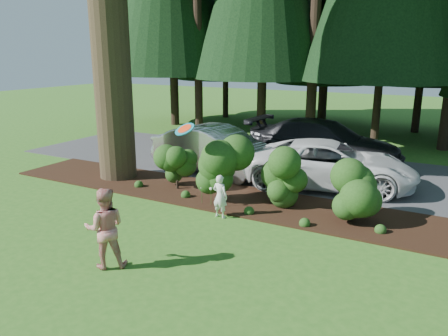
% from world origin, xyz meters
% --- Properties ---
extents(ground, '(80.00, 80.00, 0.00)m').
position_xyz_m(ground, '(0.00, 0.00, 0.00)').
color(ground, '#2D631C').
rests_on(ground, ground).
extents(mulch_bed, '(16.00, 2.50, 0.05)m').
position_xyz_m(mulch_bed, '(0.00, 3.25, 0.03)').
color(mulch_bed, black).
rests_on(mulch_bed, ground).
extents(driveway, '(22.00, 6.00, 0.03)m').
position_xyz_m(driveway, '(0.00, 7.50, 0.01)').
color(driveway, '#38383A').
rests_on(driveway, ground).
extents(shrub_row, '(6.53, 1.60, 1.61)m').
position_xyz_m(shrub_row, '(0.77, 3.14, 0.81)').
color(shrub_row, '#1F4013').
rests_on(shrub_row, ground).
extents(lily_cluster, '(0.69, 0.09, 0.57)m').
position_xyz_m(lily_cluster, '(-0.30, 2.40, 0.50)').
color(lily_cluster, '#1F4013').
rests_on(lily_cluster, ground).
extents(car_silver_wagon, '(5.20, 2.43, 1.65)m').
position_xyz_m(car_silver_wagon, '(-1.85, 5.50, 0.85)').
color(car_silver_wagon, '#B7B7BC').
rests_on(car_silver_wagon, driveway).
extents(car_white_suv, '(5.69, 3.47, 1.47)m').
position_xyz_m(car_white_suv, '(2.11, 5.77, 0.77)').
color(car_white_suv, silver).
rests_on(car_white_suv, driveway).
extents(car_dark_suv, '(5.93, 2.56, 1.70)m').
position_xyz_m(car_dark_suv, '(1.10, 8.46, 0.88)').
color(car_dark_suv, black).
rests_on(car_dark_suv, driveway).
extents(child, '(0.44, 0.31, 1.16)m').
position_xyz_m(child, '(0.33, 1.80, 0.58)').
color(child, silver).
rests_on(child, ground).
extents(adult, '(1.02, 0.99, 1.65)m').
position_xyz_m(adult, '(-0.34, -1.67, 0.83)').
color(adult, red).
rests_on(adult, ground).
extents(frisbee, '(0.60, 0.51, 0.37)m').
position_xyz_m(frisbee, '(-0.80, 1.90, 2.24)').
color(frisbee, teal).
rests_on(frisbee, ground).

